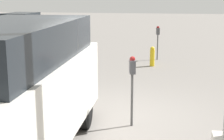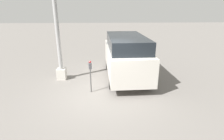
{
  "view_description": "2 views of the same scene",
  "coord_description": "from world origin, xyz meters",
  "px_view_note": "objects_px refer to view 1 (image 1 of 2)",
  "views": [
    {
      "loc": [
        6.88,
        1.17,
        2.57
      ],
      "look_at": [
        0.27,
        0.03,
        1.08
      ],
      "focal_mm": 55.0,
      "sensor_mm": 36.0,
      "label": 1
    },
    {
      "loc": [
        -6.39,
        -0.11,
        3.4
      ],
      "look_at": [
        0.36,
        -0.44,
        1.03
      ],
      "focal_mm": 28.0,
      "sensor_mm": 36.0,
      "label": 2
    }
  ],
  "objects_px": {
    "parking_meter_far": "(158,35)",
    "car_distant": "(22,24)",
    "fire_hydrant": "(152,56)",
    "parked_van": "(8,89)",
    "parking_meter_near": "(132,75)"
  },
  "relations": [
    {
      "from": "parking_meter_near",
      "to": "fire_hydrant",
      "type": "bearing_deg",
      "value": 166.46
    },
    {
      "from": "parking_meter_near",
      "to": "parking_meter_far",
      "type": "height_order",
      "value": "parking_meter_near"
    },
    {
      "from": "parking_meter_near",
      "to": "fire_hydrant",
      "type": "distance_m",
      "value": 5.91
    },
    {
      "from": "parking_meter_far",
      "to": "car_distant",
      "type": "distance_m",
      "value": 10.27
    },
    {
      "from": "fire_hydrant",
      "to": "parked_van",
      "type": "bearing_deg",
      "value": -13.02
    },
    {
      "from": "parking_meter_far",
      "to": "fire_hydrant",
      "type": "height_order",
      "value": "parking_meter_far"
    },
    {
      "from": "parking_meter_far",
      "to": "car_distant",
      "type": "xyz_separation_m",
      "value": [
        -5.95,
        -8.37,
        -0.21
      ]
    },
    {
      "from": "parking_meter_far",
      "to": "parked_van",
      "type": "relative_size",
      "value": 0.28
    },
    {
      "from": "parking_meter_far",
      "to": "car_distant",
      "type": "relative_size",
      "value": 0.33
    },
    {
      "from": "parking_meter_far",
      "to": "parked_van",
      "type": "distance_m",
      "value": 9.13
    },
    {
      "from": "parking_meter_near",
      "to": "fire_hydrant",
      "type": "xyz_separation_m",
      "value": [
        -5.87,
        0.07,
        -0.68
      ]
    },
    {
      "from": "car_distant",
      "to": "fire_hydrant",
      "type": "bearing_deg",
      "value": -130.71
    },
    {
      "from": "parking_meter_near",
      "to": "parking_meter_far",
      "type": "bearing_deg",
      "value": 165.56
    },
    {
      "from": "car_distant",
      "to": "parking_meter_far",
      "type": "bearing_deg",
      "value": -124.74
    },
    {
      "from": "parking_meter_near",
      "to": "car_distant",
      "type": "relative_size",
      "value": 0.35
    }
  ]
}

